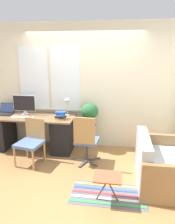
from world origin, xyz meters
TOP-DOWN VIEW (x-y plane):
  - ground_plane at (0.00, 0.00)m, footprint 14.00×14.00m
  - wall_back_with_window at (-0.03, 0.77)m, footprint 9.00×0.12m
  - desk at (-1.10, 0.34)m, footprint 1.89×0.69m
  - laptop at (-1.71, 0.43)m, footprint 0.34×0.29m
  - monitor at (-1.28, 0.48)m, footprint 0.51×0.15m
  - keyboard at (-1.27, 0.21)m, footprint 0.36×0.12m
  - mouse at (-1.00, 0.23)m, footprint 0.04×0.07m
  - desk_lamp at (-0.33, 0.54)m, footprint 0.13×0.13m
  - book_stack at (-0.40, 0.25)m, footprint 0.22×0.18m
  - desk_chair_wooden at (-0.86, -0.26)m, footprint 0.53×0.53m
  - office_chair_swivel at (0.19, -0.15)m, footprint 0.54×0.56m
  - couch_loveseat at (1.50, -0.57)m, footprint 0.84×1.25m
  - plant_stand at (0.16, 0.54)m, footprint 0.28×0.28m
  - potted_plant at (0.16, 0.54)m, footprint 0.37×0.37m
  - floor_rug_striped at (0.68, -1.04)m, footprint 1.14×0.61m
  - folding_stool at (0.67, -1.18)m, footprint 0.40×0.34m

SIDE VIEW (x-z plane):
  - ground_plane at x=0.00m, z-range 0.00..0.00m
  - floor_rug_striped at x=0.68m, z-range 0.00..0.01m
  - couch_loveseat at x=1.50m, z-range -0.12..0.67m
  - folding_stool at x=0.67m, z-range 0.16..0.56m
  - desk at x=-1.10m, z-range 0.02..0.77m
  - desk_chair_wooden at x=-0.86m, z-range 0.03..0.89m
  - office_chair_swivel at x=0.19m, z-range 0.02..0.99m
  - plant_stand at x=0.16m, z-range 0.22..0.78m
  - keyboard at x=-1.27m, z-range 0.75..0.77m
  - mouse at x=-1.00m, z-range 0.75..0.79m
  - laptop at x=-1.71m, z-range 0.69..0.91m
  - book_stack at x=-0.40m, z-range 0.75..0.90m
  - potted_plant at x=0.16m, z-range 0.61..1.08m
  - monitor at x=-1.28m, z-range 0.76..1.19m
  - desk_lamp at x=-0.33m, z-range 0.85..1.23m
  - wall_back_with_window at x=-0.03m, z-range 0.00..2.70m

